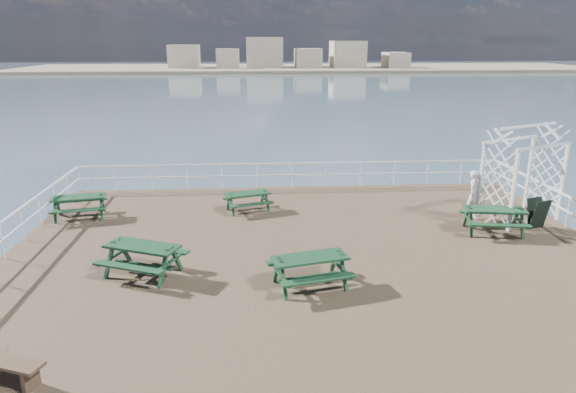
# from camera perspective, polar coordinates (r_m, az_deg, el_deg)

# --- Properties ---
(ground) EXTENTS (18.00, 14.00, 0.30)m
(ground) POSITION_cam_1_polar(r_m,az_deg,el_deg) (15.57, 2.35, -6.48)
(ground) COLOR brown
(ground) RESTS_ON ground
(sea_backdrop) EXTENTS (300.00, 300.00, 9.20)m
(sea_backdrop) POSITION_cam_1_polar(r_m,az_deg,el_deg) (149.08, 1.57, 14.47)
(sea_backdrop) COLOR #3A4D62
(sea_backdrop) RESTS_ON ground
(railing) EXTENTS (17.77, 13.76, 1.10)m
(railing) POSITION_cam_1_polar(r_m,az_deg,el_deg) (17.61, 1.26, -0.10)
(railing) COLOR white
(railing) RESTS_ON ground
(picnic_table_a) EXTENTS (2.06, 1.77, 0.89)m
(picnic_table_a) POSITION_cam_1_polar(r_m,az_deg,el_deg) (19.55, -22.21, -0.58)
(picnic_table_a) COLOR #153A23
(picnic_table_a) RESTS_ON ground
(picnic_table_b) EXTENTS (1.92, 1.72, 0.78)m
(picnic_table_b) POSITION_cam_1_polar(r_m,az_deg,el_deg) (18.89, -4.50, -0.14)
(picnic_table_b) COLOR #153A23
(picnic_table_b) RESTS_ON ground
(picnic_table_c) EXTENTS (2.14, 1.83, 0.93)m
(picnic_table_c) POSITION_cam_1_polar(r_m,az_deg,el_deg) (17.97, 21.94, -1.94)
(picnic_table_c) COLOR #153A23
(picnic_table_c) RESTS_ON ground
(picnic_table_d) EXTENTS (2.44, 2.24, 0.96)m
(picnic_table_d) POSITION_cam_1_polar(r_m,az_deg,el_deg) (14.26, -15.87, -6.08)
(picnic_table_d) COLOR #153A23
(picnic_table_d) RESTS_ON ground
(picnic_table_e) EXTENTS (2.22, 1.94, 0.93)m
(picnic_table_e) POSITION_cam_1_polar(r_m,az_deg,el_deg) (13.12, 2.45, -7.58)
(picnic_table_e) COLOR #153A23
(picnic_table_e) RESTS_ON ground
(flat_bench_near) EXTENTS (1.77, 1.01, 0.50)m
(flat_bench_near) POSITION_cam_1_polar(r_m,az_deg,el_deg) (11.16, -29.32, -15.98)
(flat_bench_near) COLOR brown
(flat_bench_near) RESTS_ON ground
(trellis_arbor) EXTENTS (3.04, 2.40, 3.34)m
(trellis_arbor) POSITION_cam_1_polar(r_m,az_deg,el_deg) (19.40, 24.57, 1.83)
(trellis_arbor) COLOR white
(trellis_arbor) RESTS_ON ground
(sandwich_board) EXTENTS (0.74, 0.63, 1.03)m
(sandwich_board) POSITION_cam_1_polar(r_m,az_deg,el_deg) (19.01, 25.97, -1.74)
(sandwich_board) COLOR black
(sandwich_board) RESTS_ON ground
(person) EXTENTS (0.74, 0.73, 1.73)m
(person) POSITION_cam_1_polar(r_m,az_deg,el_deg) (19.09, 19.99, 0.19)
(person) COLOR white
(person) RESTS_ON ground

